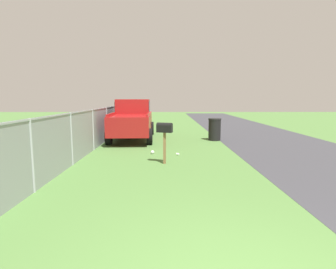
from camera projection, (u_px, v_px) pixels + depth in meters
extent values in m
cube|color=#38383D|center=(333.00, 165.00, 8.74)|extent=(60.00, 5.43, 0.01)
cube|color=brown|center=(165.00, 148.00, 8.86)|extent=(0.09, 0.09, 1.04)
cube|color=black|center=(165.00, 129.00, 8.77)|extent=(0.36, 0.55, 0.22)
cylinder|color=black|center=(165.00, 126.00, 8.76)|extent=(0.36, 0.55, 0.20)
cube|color=red|center=(165.00, 127.00, 8.87)|extent=(0.02, 0.04, 0.18)
cube|color=maroon|center=(133.00, 122.00, 14.19)|extent=(5.39, 2.06, 0.90)
cube|color=maroon|center=(133.00, 106.00, 14.71)|extent=(1.87, 1.80, 0.76)
cube|color=black|center=(133.00, 106.00, 14.71)|extent=(1.82, 1.83, 0.53)
cube|color=maroon|center=(112.00, 114.00, 12.93)|extent=(2.78, 0.17, 0.12)
cube|color=maroon|center=(148.00, 114.00, 12.99)|extent=(2.78, 0.17, 0.12)
cylinder|color=black|center=(119.00, 128.00, 15.97)|extent=(0.77, 0.28, 0.76)
cylinder|color=black|center=(151.00, 128.00, 16.04)|extent=(0.77, 0.28, 0.76)
cylinder|color=black|center=(109.00, 137.00, 12.48)|extent=(0.77, 0.28, 0.76)
cylinder|color=black|center=(150.00, 136.00, 12.55)|extent=(0.77, 0.28, 0.76)
cylinder|color=black|center=(215.00, 130.00, 13.79)|extent=(0.62, 0.62, 1.05)
cylinder|color=black|center=(215.00, 119.00, 13.71)|extent=(0.65, 0.65, 0.08)
cylinder|color=#9EA3A8|center=(32.00, 156.00, 6.09)|extent=(0.07, 0.07, 1.70)
cylinder|color=#9EA3A8|center=(71.00, 139.00, 8.61)|extent=(0.07, 0.07, 1.70)
cylinder|color=#9EA3A8|center=(93.00, 130.00, 11.13)|extent=(0.07, 0.07, 1.70)
cylinder|color=#9EA3A8|center=(107.00, 124.00, 13.66)|extent=(0.07, 0.07, 1.70)
cylinder|color=#9EA3A8|center=(116.00, 120.00, 16.18)|extent=(0.07, 0.07, 1.70)
cylinder|color=#9EA3A8|center=(123.00, 117.00, 18.71)|extent=(0.07, 0.07, 1.70)
cylinder|color=#9EA3A8|center=(128.00, 115.00, 21.23)|extent=(0.07, 0.07, 1.70)
cube|color=#9EA3A8|center=(100.00, 109.00, 12.29)|extent=(17.83, 0.04, 0.04)
cube|color=gray|center=(100.00, 127.00, 12.40)|extent=(17.83, 0.01, 1.70)
sphere|color=silver|center=(152.00, 152.00, 10.45)|extent=(0.14, 0.14, 0.14)
cylinder|color=white|center=(178.00, 154.00, 10.24)|extent=(0.12, 0.12, 0.08)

